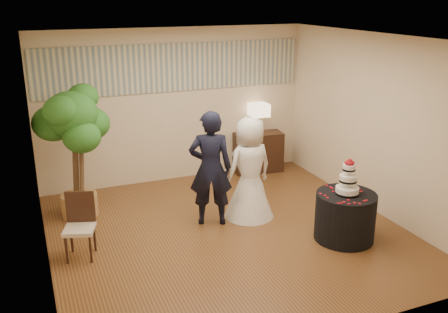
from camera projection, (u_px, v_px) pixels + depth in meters
name	position (u px, v px, depth m)	size (l,w,h in m)	color
floor	(228.00, 233.00, 7.35)	(5.00, 5.00, 0.00)	brown
ceiling	(229.00, 38.00, 6.47)	(5.00, 5.00, 0.00)	white
wall_back	(175.00, 106.00, 9.11)	(5.00, 0.06, 2.80)	beige
wall_front	(331.00, 211.00, 4.71)	(5.00, 0.06, 2.80)	beige
wall_left	(37.00, 164.00, 6.00)	(0.06, 5.00, 2.80)	beige
wall_right	(375.00, 124.00, 7.82)	(0.06, 5.00, 2.80)	beige
mural_border	(174.00, 67.00, 8.87)	(4.90, 0.02, 0.85)	#A2A593
groom	(210.00, 168.00, 7.40)	(0.64, 0.42, 1.76)	black
bride	(250.00, 168.00, 7.67)	(0.78, 0.78, 1.60)	white
cake_table	(345.00, 216.00, 7.07)	(0.85, 0.85, 0.69)	black
wedding_cake	(348.00, 176.00, 6.88)	(0.33, 0.33, 0.52)	white
console	(258.00, 152.00, 9.78)	(0.94, 0.42, 0.78)	black
table_lamp	(259.00, 118.00, 9.56)	(0.34, 0.34, 0.58)	#D8B78E
ficus_tree	(75.00, 152.00, 7.59)	(1.00, 1.00, 2.10)	#296620
side_chair	(79.00, 227.00, 6.54)	(0.40, 0.42, 0.87)	black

